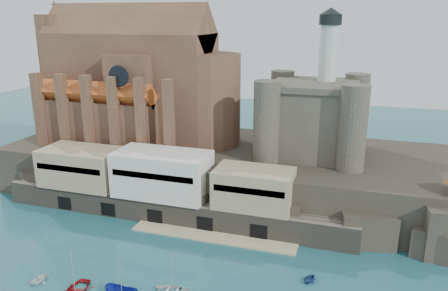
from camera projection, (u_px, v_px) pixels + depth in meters
promontory at (235, 171)px, 96.19m from camera, size 100.00×36.00×10.00m
quay at (161, 187)px, 83.88m from camera, size 70.00×12.00×13.05m
church at (139, 86)px, 100.47m from camera, size 47.00×25.93×30.51m
castle_keep at (314, 115)px, 89.19m from camera, size 21.20×21.20×29.30m
boat_4 at (39, 281)px, 64.58m from camera, size 3.00×2.25×3.10m
boat_7 at (309, 281)px, 64.73m from camera, size 2.88×2.43×2.86m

